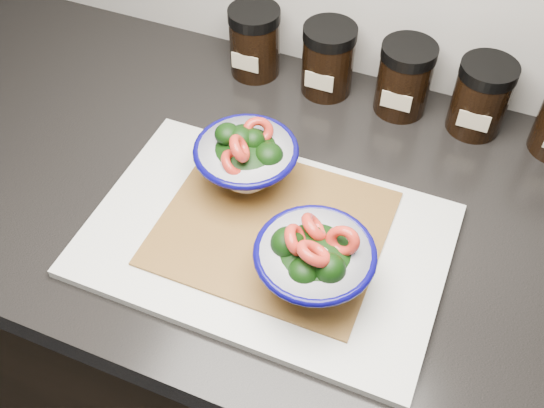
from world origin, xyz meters
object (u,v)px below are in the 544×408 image
at_px(spice_jar_d, 481,97).
at_px(spice_jar_b, 328,60).
at_px(bowl_right, 314,262).
at_px(spice_jar_c, 404,78).
at_px(bowl_left, 246,158).
at_px(cutting_board, 266,240).
at_px(spice_jar_a, 255,41).

bearing_deg(spice_jar_d, spice_jar_b, 180.00).
xyz_separation_m(bowl_right, spice_jar_c, (0.01, 0.37, -0.00)).
bearing_deg(spice_jar_d, spice_jar_c, 180.00).
height_order(bowl_left, spice_jar_b, bowl_left).
relative_size(bowl_right, spice_jar_c, 1.25).
height_order(spice_jar_b, spice_jar_d, same).
xyz_separation_m(cutting_board, bowl_right, (0.08, -0.05, 0.05)).
bearing_deg(bowl_left, spice_jar_a, 111.09).
bearing_deg(cutting_board, spice_jar_a, 115.62).
distance_m(bowl_left, bowl_right, 0.19).
bearing_deg(spice_jar_a, cutting_board, -64.38).
bearing_deg(cutting_board, bowl_left, 127.88).
xyz_separation_m(spice_jar_a, spice_jar_b, (0.12, 0.00, 0.00)).
height_order(cutting_board, spice_jar_a, spice_jar_a).
xyz_separation_m(spice_jar_b, spice_jar_d, (0.23, 0.00, 0.00)).
xyz_separation_m(cutting_board, spice_jar_d, (0.20, 0.32, 0.05)).
distance_m(cutting_board, bowl_left, 0.11).
bearing_deg(spice_jar_c, bowl_left, -121.23).
distance_m(bowl_left, spice_jar_c, 0.29).
bearing_deg(spice_jar_b, spice_jar_a, 180.00).
bearing_deg(spice_jar_c, cutting_board, -105.41).
xyz_separation_m(bowl_right, spice_jar_a, (-0.23, 0.37, -0.00)).
bearing_deg(bowl_right, spice_jar_a, 122.37).
height_order(cutting_board, bowl_left, bowl_left).
bearing_deg(cutting_board, bowl_right, -30.33).
bearing_deg(spice_jar_d, bowl_right, -108.49).
bearing_deg(spice_jar_d, bowl_left, -136.91).
bearing_deg(bowl_right, bowl_left, 138.43).
bearing_deg(bowl_left, cutting_board, -52.12).
bearing_deg(spice_jar_b, spice_jar_d, 0.00).
bearing_deg(cutting_board, spice_jar_b, 95.57).
bearing_deg(bowl_left, spice_jar_d, 43.09).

